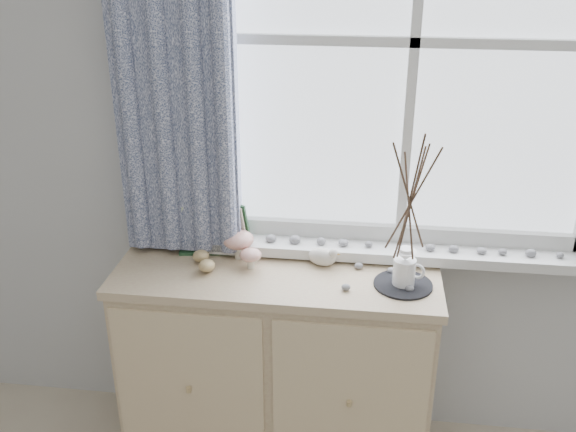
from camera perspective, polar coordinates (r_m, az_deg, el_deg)
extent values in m
cube|color=silver|center=(2.40, 3.29, 7.14)|extent=(4.00, 0.04, 2.60)
cube|color=white|center=(2.31, 11.19, 15.00)|extent=(1.30, 0.01, 1.40)
cube|color=silver|center=(2.48, 9.85, -3.07)|extent=(1.45, 0.16, 0.04)
cube|color=#0B183E|center=(2.28, -10.36, 15.58)|extent=(0.44, 0.06, 1.61)
cube|color=#C0B386|center=(2.61, -0.97, -13.44)|extent=(1.17, 0.43, 0.81)
cube|color=#C0B386|center=(2.38, -1.05, -5.32)|extent=(1.20, 0.45, 0.03)
cube|color=beige|center=(2.50, -8.65, -15.86)|extent=(0.55, 0.01, 0.75)
cube|color=beige|center=(2.43, 5.42, -17.10)|extent=(0.55, 0.01, 0.75)
cylinder|color=silver|center=(2.45, -4.43, -2.94)|extent=(0.03, 0.03, 0.08)
ellipsoid|color=#9C2105|center=(2.43, -4.46, -2.10)|extent=(0.12, 0.12, 0.07)
cylinder|color=silver|center=(2.38, -3.33, -4.06)|extent=(0.03, 0.03, 0.05)
ellipsoid|color=#9C2105|center=(2.37, -3.35, -3.47)|extent=(0.08, 0.08, 0.05)
ellipsoid|color=tan|center=(2.36, -7.23, -4.39)|extent=(0.06, 0.05, 0.07)
ellipsoid|color=tan|center=(2.43, -7.75, -3.54)|extent=(0.06, 0.05, 0.07)
cylinder|color=black|center=(2.31, 10.19, -6.01)|extent=(0.21, 0.21, 0.01)
cylinder|color=white|center=(2.29, 10.29, -4.89)|extent=(0.10, 0.10, 0.10)
cone|color=white|center=(2.26, 10.40, -3.48)|extent=(0.08, 0.08, 0.03)
cylinder|color=white|center=(2.25, 10.44, -3.09)|extent=(0.05, 0.05, 0.02)
torus|color=white|center=(2.29, 11.38, -4.83)|extent=(0.06, 0.03, 0.06)
ellipsoid|color=gray|center=(2.26, 5.17, -6.33)|extent=(0.03, 0.03, 0.02)
ellipsoid|color=gray|center=(2.39, 6.30, -4.44)|extent=(0.03, 0.03, 0.02)
ellipsoid|color=gray|center=(2.28, 10.75, -6.35)|extent=(0.03, 0.03, 0.02)
ellipsoid|color=gray|center=(2.43, 3.50, -3.83)|extent=(0.03, 0.03, 0.02)
ellipsoid|color=gray|center=(2.38, 9.18, -4.82)|extent=(0.03, 0.03, 0.02)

